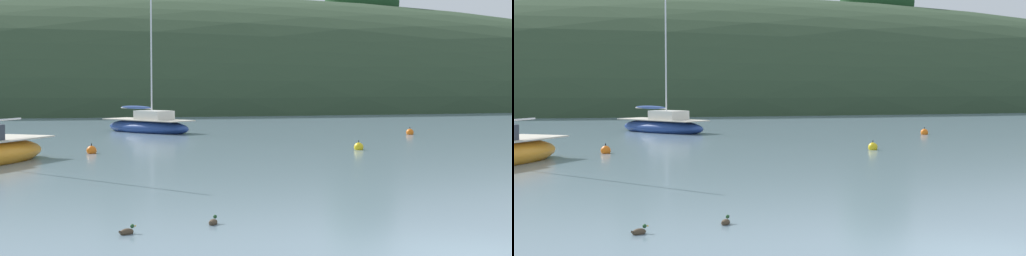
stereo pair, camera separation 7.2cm
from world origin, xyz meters
The scene contains 8 objects.
ground_plane centered at (0.00, 0.00, 0.00)m, with size 400.00×400.00×0.00m, color slate.
far_shoreline_hill centered at (-0.01, 73.84, 0.09)m, with size 150.00×36.00×27.99m.
sailboat_grey_yawl centered at (-3.19, 36.53, 0.41)m, with size 5.86×6.53×9.20m.
mooring_buoy_channel centered at (-6.79, 22.80, 0.12)m, with size 0.44×0.44×0.54m.
mooring_buoy_outer centered at (5.31, 22.13, 0.12)m, with size 0.44×0.44×0.54m.
mooring_buoy_inner centered at (11.64, 31.28, 0.12)m, with size 0.44×0.44×0.54m.
duck_lead centered at (-6.31, 3.54, 0.05)m, with size 0.40×0.33×0.24m.
duck_straggler centered at (-4.33, 4.32, 0.05)m, with size 0.32×0.41×0.24m.
Camera 2 is at (-7.16, -13.93, 3.30)m, focal length 57.83 mm.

